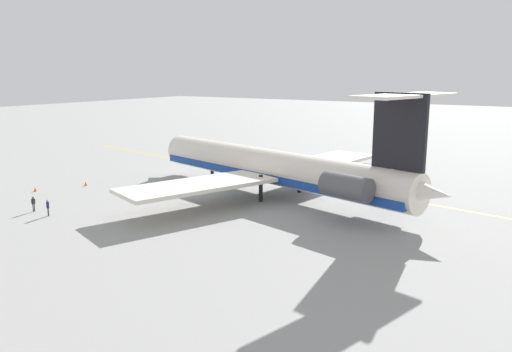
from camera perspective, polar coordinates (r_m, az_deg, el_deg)
name	(u,v)px	position (r m, az deg, el deg)	size (l,w,h in m)	color
ground	(315,180)	(73.95, 6.64, -0.40)	(367.74, 367.74, 0.00)	gray
main_jetliner	(281,168)	(62.80, 2.76, 0.90)	(45.13, 40.35, 13.32)	silver
ground_crew_near_nose	(48,206)	(59.25, -22.26, -3.07)	(0.35, 0.35, 1.83)	black
ground_crew_near_tail	(33,202)	(61.76, -23.64, -2.68)	(0.27, 0.41, 1.71)	black
safety_cone_nose	(249,154)	(94.57, -0.80, 2.48)	(0.40, 0.40, 0.55)	#EA590F
safety_cone_wingtip	(35,189)	(72.18, -23.46, -1.37)	(0.40, 0.40, 0.55)	#EA590F
safety_cone_tail	(86,184)	(73.27, -18.50, -0.82)	(0.40, 0.40, 0.55)	#EA590F
taxiway_centreline	(305,182)	(72.09, 5.53, -0.68)	(105.78, 0.36, 0.01)	gold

